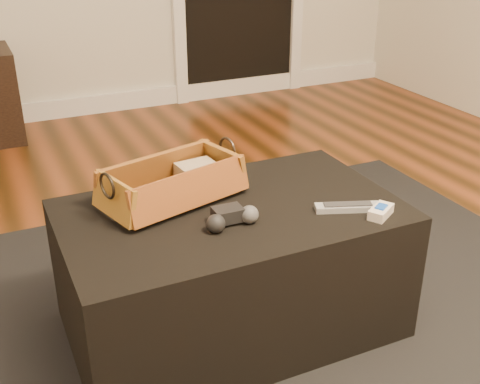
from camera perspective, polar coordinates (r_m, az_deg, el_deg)
name	(u,v)px	position (r m, az deg, el deg)	size (l,w,h in m)	color
baseboard	(58,109)	(4.11, -16.90, 7.54)	(5.00, 0.04, 0.12)	white
area_rug	(238,334)	(1.97, -0.16, -13.31)	(2.60, 2.00, 0.01)	black
ottoman	(231,269)	(1.89, -0.81, -7.31)	(1.00, 0.60, 0.42)	black
tv_remote	(170,196)	(1.81, -6.65, -0.37)	(0.23, 0.05, 0.02)	black
cloth_bundle	(196,173)	(1.91, -4.17, 1.83)	(0.12, 0.08, 0.07)	#C6AB89
wicker_basket	(172,185)	(1.82, -6.42, 0.67)	(0.48, 0.33, 0.15)	brown
game_controller	(231,217)	(1.68, -0.87, -2.39)	(0.16, 0.09, 0.05)	black
silver_remote	(348,207)	(1.80, 10.16, -1.42)	(0.19, 0.11, 0.02)	#AAACB1
cream_gadget	(381,212)	(1.78, 13.20, -1.82)	(0.10, 0.09, 0.03)	silver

